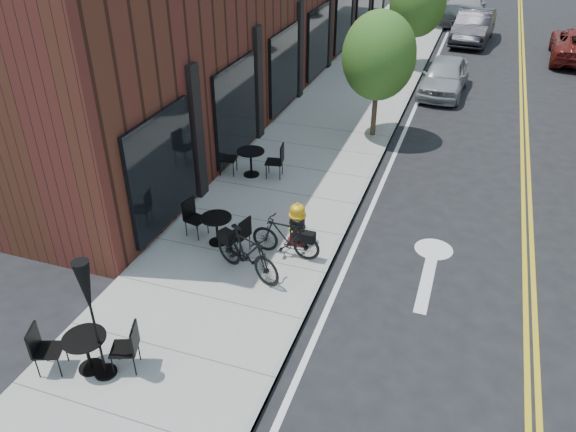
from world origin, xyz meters
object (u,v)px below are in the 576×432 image
at_px(bistro_set_c, 251,159).
at_px(fire_hydrant, 297,224).
at_px(bicycle_right, 247,253).
at_px(patio_umbrella, 88,297).
at_px(bistro_set_a, 86,348).
at_px(bicycle_left, 286,237).
at_px(parked_car_c, 464,6).
at_px(parked_car_b, 474,26).
at_px(bistro_set_b, 217,226).
at_px(parked_car_a, 445,76).

bearing_deg(bistro_set_c, fire_hydrant, -60.51).
relative_size(fire_hydrant, bicycle_right, 0.57).
bearing_deg(fire_hydrant, patio_umbrella, -90.86).
distance_m(bicycle_right, bistro_set_a, 3.57).
xyz_separation_m(bicycle_left, parked_car_c, (1.81, 25.49, 0.23)).
height_order(parked_car_b, parked_car_c, parked_car_c).
relative_size(bicycle_right, parked_car_b, 0.38).
distance_m(bicycle_right, bistro_set_b, 1.38).
distance_m(bicycle_left, parked_car_a, 12.48).
xyz_separation_m(bistro_set_c, patio_umbrella, (0.47, -7.45, 1.15)).
distance_m(fire_hydrant, bistro_set_a, 5.15).
bearing_deg(bistro_set_a, bicycle_right, 44.96).
height_order(fire_hydrant, bicycle_left, fire_hydrant).
bearing_deg(parked_car_c, bistro_set_c, -99.82).
xyz_separation_m(bistro_set_c, parked_car_b, (4.76, 17.41, 0.18)).
relative_size(bicycle_left, bistro_set_a, 0.92).
bearing_deg(parked_car_a, fire_hydrant, -96.78).
bearing_deg(bistro_set_b, bicycle_left, 15.52).
relative_size(bistro_set_c, patio_umbrella, 0.78).
bearing_deg(bistro_set_c, parked_car_a, 55.10).
bearing_deg(fire_hydrant, bistro_set_b, -140.23).
bearing_deg(fire_hydrant, bicycle_left, -78.05).
height_order(bistro_set_a, parked_car_a, parked_car_a).
relative_size(fire_hydrant, bicycle_left, 0.65).
distance_m(bistro_set_c, patio_umbrella, 7.55).
bearing_deg(parked_car_b, bistro_set_b, -96.63).
height_order(bicycle_left, parked_car_a, parked_car_a).
xyz_separation_m(bicycle_left, bistro_set_a, (-1.98, -4.16, -0.02)).
xyz_separation_m(bicycle_right, parked_car_c, (2.32, 26.40, 0.17)).
relative_size(bistro_set_a, bistro_set_b, 1.02).
xyz_separation_m(bicycle_left, bistro_set_c, (-2.15, 3.28, 0.01)).
height_order(bistro_set_c, parked_car_a, parked_car_a).
relative_size(bistro_set_b, patio_umbrella, 0.73).
relative_size(fire_hydrant, parked_car_b, 0.21).
bearing_deg(patio_umbrella, parked_car_b, 80.22).
bearing_deg(bistro_set_b, parked_car_a, 87.17).
height_order(bicycle_left, bistro_set_a, bicycle_left).
height_order(bistro_set_b, parked_car_a, parked_car_a).
xyz_separation_m(fire_hydrant, patio_umbrella, (-1.75, -4.74, 1.15)).
height_order(parked_car_a, parked_car_b, parked_car_b).
distance_m(bicycle_left, patio_umbrella, 4.65).
distance_m(patio_umbrella, parked_car_a, 16.94).
relative_size(bistro_set_c, parked_car_c, 0.32).
distance_m(bistro_set_a, patio_umbrella, 1.22).
distance_m(parked_car_b, parked_car_c, 4.87).
bearing_deg(bicycle_left, parked_car_b, 174.90).
bearing_deg(patio_umbrella, parked_car_a, 77.21).
bearing_deg(fire_hydrant, bistro_set_a, -94.05).
xyz_separation_m(fire_hydrant, bicycle_left, (-0.07, -0.57, -0.01)).
distance_m(bicycle_left, bistro_set_a, 4.60).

